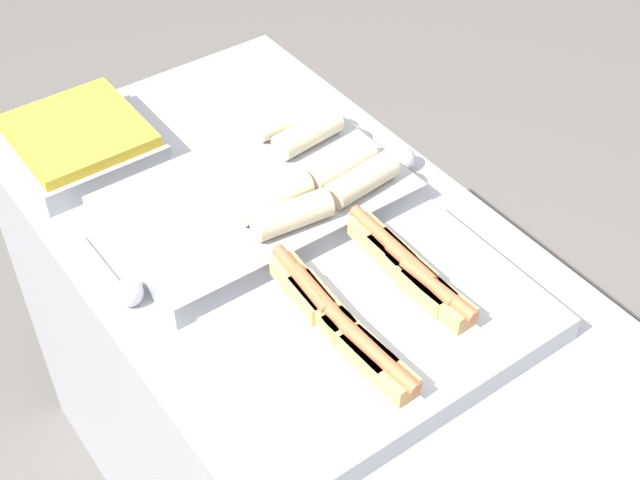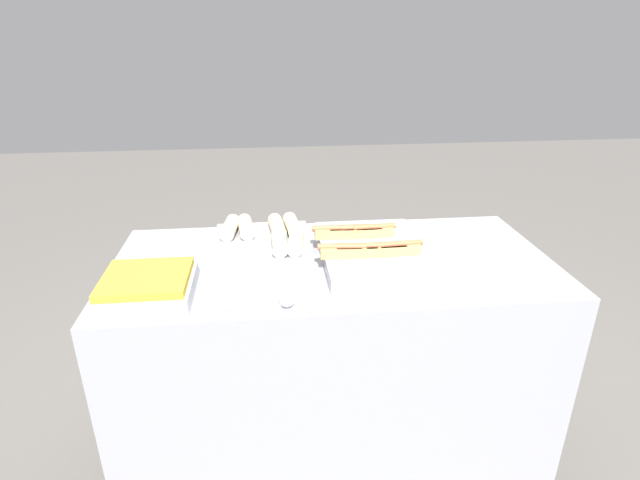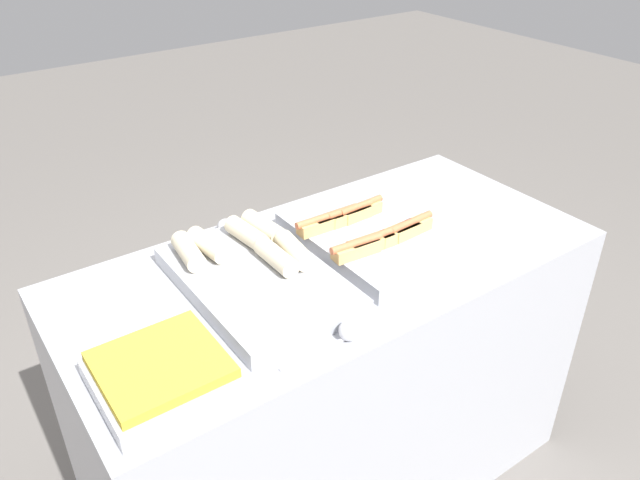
% 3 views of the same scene
% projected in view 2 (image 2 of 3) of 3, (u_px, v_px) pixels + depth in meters
% --- Properties ---
extents(ground_plane, '(12.00, 12.00, 0.00)m').
position_uv_depth(ground_plane, '(331.00, 455.00, 2.16)').
color(ground_plane, slate).
extents(counter, '(1.56, 0.73, 0.94)m').
position_uv_depth(counter, '(332.00, 367.00, 1.97)').
color(counter, '#A8AAB2').
rests_on(counter, ground_plane).
extents(tray_hotdogs, '(0.39, 0.50, 0.10)m').
position_uv_depth(tray_hotdogs, '(370.00, 249.00, 1.79)').
color(tray_hotdogs, '#A8AAB2').
rests_on(tray_hotdogs, counter).
extents(tray_wraps, '(0.35, 0.55, 0.10)m').
position_uv_depth(tray_wraps, '(264.00, 251.00, 1.77)').
color(tray_wraps, '#A8AAB2').
rests_on(tray_wraps, counter).
extents(tray_side_front, '(0.28, 0.27, 0.07)m').
position_uv_depth(tray_side_front, '(147.00, 286.00, 1.53)').
color(tray_side_front, '#A8AAB2').
rests_on(tray_side_front, counter).
extents(serving_spoon_near, '(0.22, 0.05, 0.05)m').
position_uv_depth(serving_spoon_near, '(282.00, 300.00, 1.48)').
color(serving_spoon_near, silver).
rests_on(serving_spoon_near, counter).
extents(serving_spoon_far, '(0.21, 0.05, 0.05)m').
position_uv_depth(serving_spoon_far, '(275.00, 225.00, 2.04)').
color(serving_spoon_far, silver).
rests_on(serving_spoon_far, counter).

